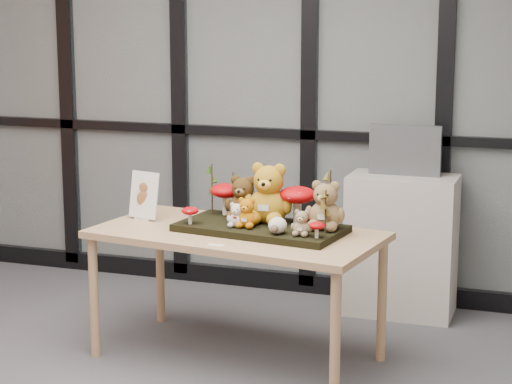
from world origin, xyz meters
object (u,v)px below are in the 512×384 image
at_px(mushroom_back_left, 226,198).
at_px(mushroom_back_right, 297,203).
at_px(bear_tan_back, 326,203).
at_px(bear_beige_small, 302,221).
at_px(diorama_tray, 261,228).
at_px(bear_small_yellow, 247,211).
at_px(display_table, 237,244).
at_px(bear_pooh_yellow, 269,190).
at_px(mushroom_front_right, 317,229).
at_px(sign_holder, 144,198).
at_px(bear_brown_medium, 243,196).
at_px(plush_cream_hedgehog, 278,225).
at_px(mushroom_front_left, 190,215).
at_px(cabinet, 401,245).
at_px(monitor, 405,150).
at_px(bear_white_bow, 237,214).

xyz_separation_m(mushroom_back_left, mushroom_back_right, (0.43, -0.07, 0.01)).
xyz_separation_m(bear_tan_back, bear_beige_small, (-0.07, -0.18, -0.07)).
bearing_deg(diorama_tray, bear_small_yellow, -115.94).
bearing_deg(display_table, bear_tan_back, 16.15).
bearing_deg(bear_tan_back, bear_small_yellow, -157.61).
relative_size(bear_pooh_yellow, mushroom_back_right, 1.61).
xyz_separation_m(mushroom_front_right, sign_holder, (-1.05, 0.24, 0.04)).
height_order(bear_brown_medium, plush_cream_hedgehog, bear_brown_medium).
bearing_deg(display_table, mushroom_front_left, -157.10).
distance_m(mushroom_back_right, cabinet, 1.06).
bearing_deg(bear_brown_medium, bear_tan_back, 0.77).
height_order(mushroom_back_left, monitor, monitor).
bearing_deg(bear_beige_small, cabinet, 83.64).
relative_size(diorama_tray, mushroom_front_right, 9.65).
relative_size(bear_tan_back, mushroom_back_right, 1.27).
height_order(bear_white_bow, sign_holder, sign_holder).
bearing_deg(bear_pooh_yellow, bear_brown_medium, -177.90).
relative_size(mushroom_back_left, mushroom_front_right, 2.15).
bearing_deg(display_table, bear_white_bow, -60.56).
relative_size(bear_pooh_yellow, mushroom_front_right, 3.93).
xyz_separation_m(plush_cream_hedgehog, sign_holder, (-0.84, 0.22, 0.04)).
bearing_deg(bear_tan_back, bear_pooh_yellow, -179.85).
bearing_deg(display_table, bear_brown_medium, 102.63).
xyz_separation_m(mushroom_back_right, cabinet, (0.40, 0.90, -0.41)).
height_order(bear_pooh_yellow, bear_tan_back, bear_pooh_yellow).
bearing_deg(mushroom_back_right, monitor, 66.59).
bearing_deg(bear_pooh_yellow, diorama_tray, -98.35).
xyz_separation_m(display_table, bear_beige_small, (0.39, -0.11, 0.18)).
xyz_separation_m(bear_pooh_yellow, bear_white_bow, (-0.12, -0.15, -0.10)).
bearing_deg(cabinet, bear_white_bow, -121.70).
bearing_deg(cabinet, mushroom_front_left, -129.97).
xyz_separation_m(bear_tan_back, plush_cream_hedgehog, (-0.20, -0.18, -0.09)).
xyz_separation_m(bear_tan_back, mushroom_front_right, (0.01, -0.20, -0.09)).
xyz_separation_m(bear_brown_medium, bear_small_yellow, (0.08, -0.16, -0.05)).
bearing_deg(cabinet, mushroom_back_left, -134.90).
bearing_deg(monitor, bear_brown_medium, -126.73).
distance_m(diorama_tray, cabinet, 1.18).
bearing_deg(mushroom_back_left, bear_tan_back, -13.60).
distance_m(bear_brown_medium, cabinet, 1.23).
height_order(mushroom_back_right, mushroom_front_left, mushroom_back_right).
height_order(bear_tan_back, cabinet, bear_tan_back).
distance_m(mushroom_front_right, monitor, 1.23).
relative_size(bear_pooh_yellow, sign_holder, 1.31).
xyz_separation_m(mushroom_front_left, mushroom_front_right, (0.71, -0.07, -0.01)).
height_order(bear_small_yellow, monitor, monitor).
relative_size(display_table, plush_cream_hedgehog, 16.87).
relative_size(bear_tan_back, sign_holder, 1.03).
bearing_deg(mushroom_back_right, display_table, -154.13).
relative_size(display_table, sign_holder, 5.95).
height_order(bear_small_yellow, mushroom_front_right, bear_small_yellow).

